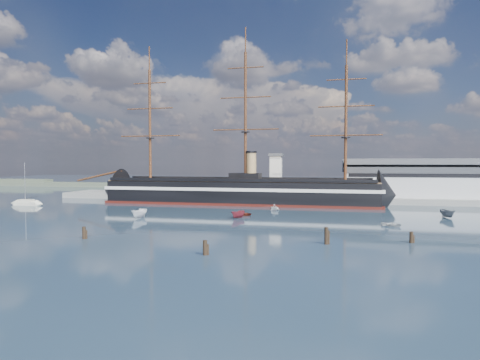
# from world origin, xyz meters

# --- Properties ---
(ground) EXTENTS (600.00, 600.00, 0.00)m
(ground) POSITION_xyz_m (0.00, 40.00, 0.00)
(ground) COLOR #172733
(ground) RESTS_ON ground
(quay) EXTENTS (180.00, 18.00, 2.00)m
(quay) POSITION_xyz_m (10.00, 76.00, 0.00)
(quay) COLOR slate
(quay) RESTS_ON ground
(warehouse) EXTENTS (63.00, 21.00, 11.60)m
(warehouse) POSITION_xyz_m (58.00, 80.00, 7.98)
(warehouse) COLOR #B7BABC
(warehouse) RESTS_ON ground
(quay_tower) EXTENTS (5.00, 5.00, 15.00)m
(quay_tower) POSITION_xyz_m (3.00, 73.00, 9.75)
(quay_tower) COLOR silver
(quay_tower) RESTS_ON ground
(shoreline) EXTENTS (120.00, 10.00, 4.00)m
(shoreline) POSITION_xyz_m (-139.23, 135.00, 1.45)
(shoreline) COLOR #3F4C38
(shoreline) RESTS_ON ground
(warship) EXTENTS (112.90, 16.50, 53.94)m
(warship) POSITION_xyz_m (-9.12, 60.00, 4.04)
(warship) COLOR black
(warship) RESTS_ON ground
(sailboat) EXTENTS (8.65, 2.81, 13.72)m
(sailboat) POSITION_xyz_m (-72.55, 39.71, 0.87)
(sailboat) COLOR beige
(sailboat) RESTS_ON ground
(motorboat_a) EXTENTS (7.02, 3.04, 2.74)m
(motorboat_a) POSITION_xyz_m (-23.68, 20.68, 0.00)
(motorboat_a) COLOR white
(motorboat_a) RESTS_ON ground
(motorboat_b) EXTENTS (1.62, 3.06, 1.36)m
(motorboat_b) POSITION_xyz_m (0.32, 30.83, 0.00)
(motorboat_b) COLOR maroon
(motorboat_b) RESTS_ON ground
(motorboat_c) EXTENTS (6.06, 4.09, 2.28)m
(motorboat_c) POSITION_xyz_m (0.12, 25.79, 0.00)
(motorboat_c) COLOR maroon
(motorboat_c) RESTS_ON ground
(motorboat_d) EXTENTS (5.30, 5.52, 1.96)m
(motorboat_d) POSITION_xyz_m (6.58, 43.92, 0.00)
(motorboat_d) COLOR white
(motorboat_d) RESTS_ON ground
(motorboat_e) EXTENTS (2.17, 2.80, 1.22)m
(motorboat_e) POSITION_xyz_m (35.03, 20.88, 0.00)
(motorboat_e) COLOR silver
(motorboat_e) RESTS_ON ground
(motorboat_f) EXTENTS (6.80, 3.97, 2.56)m
(motorboat_f) POSITION_xyz_m (50.46, 38.05, 0.00)
(motorboat_f) COLOR slate
(motorboat_f) RESTS_ON ground
(piling_near_left) EXTENTS (0.64, 0.64, 2.89)m
(piling_near_left) POSITION_xyz_m (-20.57, -6.56, 0.00)
(piling_near_left) COLOR black
(piling_near_left) RESTS_ON ground
(piling_near_mid) EXTENTS (0.64, 0.64, 2.89)m
(piling_near_mid) POSITION_xyz_m (4.35, -13.77, 0.00)
(piling_near_mid) COLOR black
(piling_near_mid) RESTS_ON ground
(piling_near_right) EXTENTS (0.64, 0.64, 3.56)m
(piling_near_right) POSITION_xyz_m (21.61, -1.78, 0.00)
(piling_near_right) COLOR black
(piling_near_right) RESTS_ON ground
(piling_far_right) EXTENTS (0.64, 0.64, 2.59)m
(piling_far_right) POSITION_xyz_m (35.65, 2.62, 0.00)
(piling_far_right) COLOR black
(piling_far_right) RESTS_ON ground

